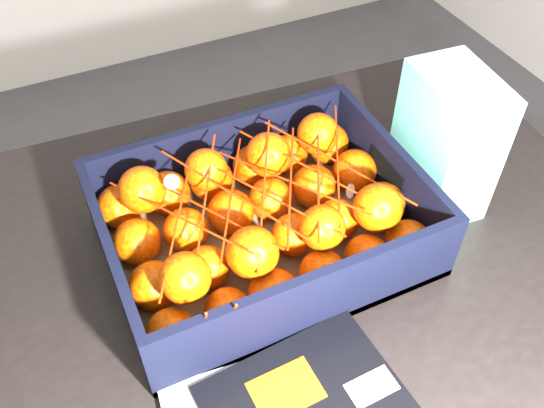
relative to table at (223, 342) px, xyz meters
name	(u,v)px	position (x,y,z in m)	size (l,w,h in m)	color
table	(223,342)	(0.00, 0.00, 0.00)	(1.25, 0.87, 0.75)	black
produce_crate	(263,229)	(0.09, 0.06, 0.13)	(0.41, 0.31, 0.11)	olive
clementine_heap	(262,216)	(0.09, 0.06, 0.15)	(0.39, 0.28, 0.11)	#DA4704
mesh_net	(259,196)	(0.08, 0.05, 0.21)	(0.34, 0.27, 0.09)	red
retail_carton	(446,142)	(0.36, 0.04, 0.20)	(0.09, 0.14, 0.20)	white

